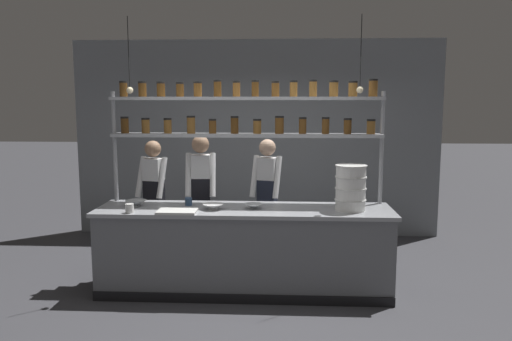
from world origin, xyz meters
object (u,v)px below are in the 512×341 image
(chef_left, at_px, (154,195))
(serving_cup_by_board, at_px, (189,201))
(chef_right, at_px, (267,195))
(chef_center, at_px, (201,194))
(prep_bowl_near_left, at_px, (136,203))
(prep_bowl_center_front, at_px, (254,206))
(spice_shelf_unit, at_px, (247,119))
(serving_cup_front, at_px, (130,208))
(prep_bowl_center_back, at_px, (213,207))
(container_stack, at_px, (351,188))
(cutting_board, at_px, (177,211))

(chef_left, bearing_deg, serving_cup_by_board, -36.49)
(chef_right, bearing_deg, chef_center, -155.08)
(chef_right, distance_m, serving_cup_by_board, 1.10)
(prep_bowl_near_left, distance_m, prep_bowl_center_front, 1.29)
(spice_shelf_unit, height_order, prep_bowl_center_front, spice_shelf_unit)
(chef_center, distance_m, serving_cup_by_board, 0.57)
(chef_right, bearing_deg, serving_cup_front, -125.75)
(spice_shelf_unit, height_order, chef_center, spice_shelf_unit)
(chef_center, bearing_deg, prep_bowl_center_back, -77.20)
(spice_shelf_unit, distance_m, serving_cup_by_board, 1.11)
(chef_center, xyz_separation_m, container_stack, (1.69, -0.73, 0.21))
(prep_bowl_center_front, bearing_deg, chef_right, 82.04)
(prep_bowl_center_back, bearing_deg, prep_bowl_center_front, 8.04)
(prep_bowl_near_left, height_order, serving_cup_by_board, serving_cup_by_board)
(container_stack, height_order, serving_cup_front, container_stack)
(spice_shelf_unit, xyz_separation_m, cutting_board, (-0.68, -0.58, -0.93))
(cutting_board, height_order, prep_bowl_center_front, prep_bowl_center_front)
(chef_right, bearing_deg, chef_left, -163.54)
(cutting_board, xyz_separation_m, prep_bowl_center_front, (0.77, 0.22, 0.01))
(chef_left, relative_size, serving_cup_by_board, 18.16)
(prep_bowl_near_left, relative_size, prep_bowl_center_back, 1.02)
(cutting_board, height_order, serving_cup_by_board, serving_cup_by_board)
(container_stack, bearing_deg, chef_left, 160.04)
(chef_left, distance_m, chef_right, 1.40)
(cutting_board, relative_size, prep_bowl_near_left, 1.74)
(cutting_board, height_order, prep_bowl_center_back, prep_bowl_center_back)
(prep_bowl_center_front, height_order, prep_bowl_center_back, prep_bowl_center_back)
(chef_left, height_order, chef_right, chef_right)
(chef_left, bearing_deg, cutting_board, -49.89)
(chef_left, distance_m, serving_cup_front, 1.08)
(chef_right, relative_size, serving_cup_by_board, 18.40)
(prep_bowl_center_back, distance_m, serving_cup_front, 0.86)
(chef_center, relative_size, prep_bowl_near_left, 7.15)
(prep_bowl_center_back, height_order, serving_cup_front, serving_cup_front)
(chef_center, relative_size, serving_cup_by_board, 18.98)
(chef_center, bearing_deg, cutting_board, -101.44)
(spice_shelf_unit, xyz_separation_m, prep_bowl_near_left, (-1.19, -0.29, -0.91))
(spice_shelf_unit, distance_m, serving_cup_front, 1.59)
(chef_left, bearing_deg, chef_right, 14.84)
(serving_cup_front, bearing_deg, chef_right, 38.80)
(prep_bowl_center_back, bearing_deg, spice_shelf_unit, 52.17)
(prep_bowl_center_front, bearing_deg, prep_bowl_center_back, -171.96)
(cutting_board, bearing_deg, prep_bowl_center_back, 24.42)
(spice_shelf_unit, xyz_separation_m, prep_bowl_center_back, (-0.33, -0.42, -0.91))
(chef_center, distance_m, cutting_board, 0.93)
(spice_shelf_unit, relative_size, serving_cup_by_board, 34.96)
(prep_bowl_center_back, bearing_deg, cutting_board, -155.58)
(prep_bowl_near_left, height_order, prep_bowl_center_back, prep_bowl_near_left)
(cutting_board, distance_m, serving_cup_front, 0.48)
(chef_left, bearing_deg, chef_center, 3.77)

